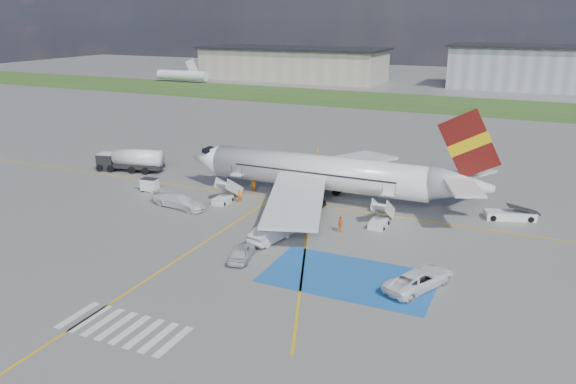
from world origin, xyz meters
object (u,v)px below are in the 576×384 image
Objects in this scene: van_white_a at (420,276)px; gpu_cart at (150,185)px; belt_loader at (511,216)px; car_silver_a at (242,252)px; fuel_tanker at (131,162)px; car_silver_b at (271,233)px; van_white_b at (179,199)px; airliner at (330,173)px.

gpu_cart is at bearing 6.89° from van_white_a.
car_silver_a is at bearing -153.77° from belt_loader.
car_silver_a is (28.30, -19.53, -0.60)m from fuel_tanker.
fuel_tanker reaches higher than car_silver_b.
van_white_b reaches higher than car_silver_b.
car_silver_a is at bearing -117.43° from van_white_b.
car_silver_a is 0.80× the size of van_white_a.
fuel_tanker is 4.52× the size of gpu_cart.
fuel_tanker is 49.31m from belt_loader.
airliner is at bearing 9.31° from gpu_cart.
van_white_b is at bearing 9.10° from van_white_a.
fuel_tanker is 32.26m from car_silver_b.
airliner reaches higher than belt_loader.
gpu_cart is 0.40× the size of car_silver_b.
van_white_b is at bearing -148.37° from airliner.
van_white_b is at bearing -45.22° from fuel_tanker.
car_silver_b is at bearing -160.75° from belt_loader.
gpu_cart reaches higher than car_silver_a.
airliner reaches higher than car_silver_b.
fuel_tanker is (-29.62, 0.91, -2.07)m from airliner.
airliner is 6.47× the size of belt_loader.
car_silver_b reaches higher than car_silver_a.
car_silver_a is 16.43m from van_white_b.
airliner is at bearing 168.09° from belt_loader.
van_white_a is (14.98, -3.73, 0.13)m from car_silver_b.
car_silver_a is 0.80× the size of van_white_b.
van_white_b is at bearing 179.61° from belt_loader.
car_silver_a is at bearing 29.81° from van_white_a.
car_silver_a is 0.81× the size of car_silver_b.
belt_loader reaches higher than car_silver_a.
car_silver_b is (20.63, -8.10, 0.11)m from gpu_cart.
van_white_a is (43.76, -18.30, -0.34)m from fuel_tanker.
van_white_b is (-34.33, -11.40, 0.63)m from belt_loader.
van_white_a is at bearing -124.36° from belt_loader.
fuel_tanker is 17.96m from van_white_b.
car_silver_b is 0.99× the size of van_white_b.
car_silver_a is (-1.33, -18.62, -2.67)m from airliner.
fuel_tanker is at bearing 162.92° from belt_loader.
van_white_a is 1.00× the size of van_white_b.
fuel_tanker is 1.80× the size of van_white_a.
car_silver_a is (20.14, -13.06, -0.03)m from gpu_cart.
car_silver_a is at bearing 96.70° from car_silver_b.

